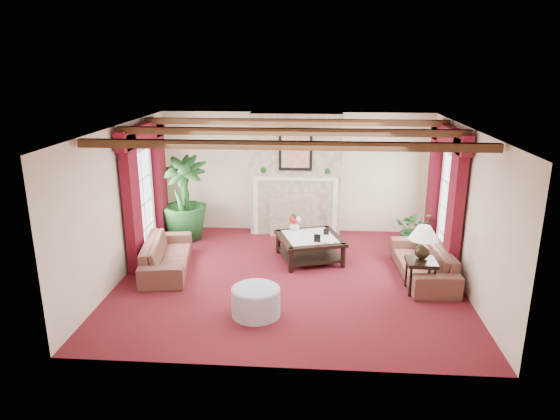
# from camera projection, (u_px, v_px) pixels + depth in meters

# --- Properties ---
(floor) EXTENTS (6.00, 6.00, 0.00)m
(floor) POSITION_uv_depth(u_px,v_px,m) (289.00, 278.00, 9.00)
(floor) COLOR #410B12
(floor) RESTS_ON ground
(ceiling) EXTENTS (6.00, 6.00, 0.00)m
(ceiling) POSITION_uv_depth(u_px,v_px,m) (290.00, 128.00, 8.23)
(ceiling) COLOR white
(ceiling) RESTS_ON floor
(back_wall) EXTENTS (6.00, 0.02, 2.70)m
(back_wall) POSITION_uv_depth(u_px,v_px,m) (296.00, 173.00, 11.25)
(back_wall) COLOR beige
(back_wall) RESTS_ON ground
(left_wall) EXTENTS (0.02, 5.50, 2.70)m
(left_wall) POSITION_uv_depth(u_px,v_px,m) (120.00, 203.00, 8.83)
(left_wall) COLOR beige
(left_wall) RESTS_ON ground
(right_wall) EXTENTS (0.02, 5.50, 2.70)m
(right_wall) POSITION_uv_depth(u_px,v_px,m) (467.00, 210.00, 8.41)
(right_wall) COLOR beige
(right_wall) RESTS_ON ground
(ceiling_beams) EXTENTS (6.00, 3.00, 0.12)m
(ceiling_beams) POSITION_uv_depth(u_px,v_px,m) (290.00, 132.00, 8.25)
(ceiling_beams) COLOR #382412
(ceiling_beams) RESTS_ON ceiling
(fireplace) EXTENTS (2.00, 0.52, 2.70)m
(fireplace) POSITION_uv_depth(u_px,v_px,m) (296.00, 113.00, 10.67)
(fireplace) COLOR tan
(fireplace) RESTS_ON ground
(french_door_left) EXTENTS (0.10, 1.10, 2.16)m
(french_door_left) POSITION_uv_depth(u_px,v_px,m) (138.00, 150.00, 9.56)
(french_door_left) COLOR white
(french_door_left) RESTS_ON ground
(french_door_right) EXTENTS (0.10, 1.10, 2.16)m
(french_door_right) POSITION_uv_depth(u_px,v_px,m) (454.00, 154.00, 9.14)
(french_door_right) COLOR white
(french_door_right) RESTS_ON ground
(curtains_left) EXTENTS (0.20, 2.40, 2.55)m
(curtains_left) POSITION_uv_depth(u_px,v_px,m) (142.00, 128.00, 9.43)
(curtains_left) COLOR #540B18
(curtains_left) RESTS_ON ground
(curtains_right) EXTENTS (0.20, 2.40, 2.55)m
(curtains_right) POSITION_uv_depth(u_px,v_px,m) (450.00, 131.00, 9.03)
(curtains_right) COLOR #540B18
(curtains_right) RESTS_ON ground
(sofa_left) EXTENTS (2.18, 1.22, 0.78)m
(sofa_left) POSITION_uv_depth(u_px,v_px,m) (166.00, 250.00, 9.29)
(sofa_left) COLOR #340E1C
(sofa_left) RESTS_ON ground
(sofa_right) EXTENTS (2.11, 0.84, 0.80)m
(sofa_right) POSITION_uv_depth(u_px,v_px,m) (424.00, 256.00, 8.96)
(sofa_right) COLOR #340E1C
(sofa_right) RESTS_ON ground
(potted_palm) EXTENTS (1.32, 1.99, 1.02)m
(potted_palm) POSITION_uv_depth(u_px,v_px,m) (185.00, 216.00, 10.90)
(potted_palm) COLOR black
(potted_palm) RESTS_ON ground
(small_plant) EXTENTS (1.01, 1.07, 0.67)m
(small_plant) POSITION_uv_depth(u_px,v_px,m) (414.00, 234.00, 10.32)
(small_plant) COLOR black
(small_plant) RESTS_ON ground
(coffee_table) EXTENTS (1.47, 1.47, 0.48)m
(coffee_table) POSITION_uv_depth(u_px,v_px,m) (309.00, 248.00, 9.78)
(coffee_table) COLOR black
(coffee_table) RESTS_ON ground
(side_table) EXTENTS (0.59, 0.59, 0.57)m
(side_table) POSITION_uv_depth(u_px,v_px,m) (420.00, 276.00, 8.40)
(side_table) COLOR black
(side_table) RESTS_ON ground
(ottoman) EXTENTS (0.75, 0.75, 0.44)m
(ottoman) POSITION_uv_depth(u_px,v_px,m) (256.00, 302.00, 7.65)
(ottoman) COLOR #9A94A7
(ottoman) RESTS_ON ground
(table_lamp) EXTENTS (0.49, 0.49, 0.62)m
(table_lamp) POSITION_uv_depth(u_px,v_px,m) (423.00, 243.00, 8.23)
(table_lamp) COLOR black
(table_lamp) RESTS_ON side_table
(flower_vase) EXTENTS (0.32, 0.32, 0.19)m
(flower_vase) POSITION_uv_depth(u_px,v_px,m) (294.00, 226.00, 10.04)
(flower_vase) COLOR silver
(flower_vase) RESTS_ON coffee_table
(book) EXTENTS (0.22, 0.08, 0.29)m
(book) POSITION_uv_depth(u_px,v_px,m) (323.00, 234.00, 9.44)
(book) COLOR black
(book) RESTS_ON coffee_table
(photo_frame_a) EXTENTS (0.13, 0.05, 0.17)m
(photo_frame_a) POSITION_uv_depth(u_px,v_px,m) (317.00, 238.00, 9.38)
(photo_frame_a) COLOR black
(photo_frame_a) RESTS_ON coffee_table
(photo_frame_b) EXTENTS (0.11, 0.03, 0.14)m
(photo_frame_b) POSITION_uv_depth(u_px,v_px,m) (326.00, 232.00, 9.78)
(photo_frame_b) COLOR black
(photo_frame_b) RESTS_ON coffee_table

